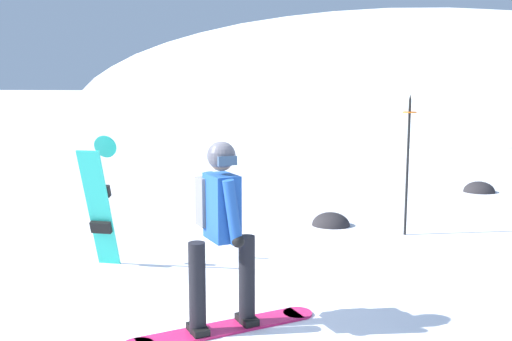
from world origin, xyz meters
The scene contains 7 objects.
ground_plane centered at (0.00, 0.00, 0.00)m, with size 300.00×300.00×0.00m, color white.
ridge_peak_main centered at (2.97, 33.50, 0.00)m, with size 40.68×36.61×12.99m.
snowboarder_main centered at (0.49, 0.00, 0.92)m, with size 1.51×1.23×1.71m.
spare_snowboard centered at (-1.36, 1.39, 0.81)m, with size 0.28×0.51×1.59m.
piste_marker_near centered at (2.29, 3.69, 1.17)m, with size 0.20×0.20×2.06m.
rock_mid centered at (3.95, 7.44, 0.00)m, with size 0.62×0.53×0.44m.
rock_small centered at (1.18, 4.03, 0.00)m, with size 0.59×0.50×0.42m.
Camera 1 is at (1.78, -4.80, 2.21)m, focal length 40.44 mm.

